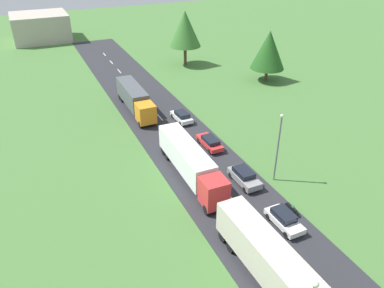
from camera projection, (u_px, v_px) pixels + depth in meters
name	position (u px, v px, depth m)	size (l,w,h in m)	color
road	(230.00, 197.00, 38.76)	(10.00, 140.00, 0.06)	#2B2B30
lane_marking_centre	(248.00, 216.00, 36.08)	(0.16, 122.24, 0.01)	white
truck_lead	(275.00, 267.00, 27.95)	(2.73, 14.09, 3.67)	white
truck_second	(190.00, 161.00, 40.87)	(2.70, 13.81, 3.57)	red
truck_third	(135.00, 98.00, 56.42)	(2.57, 12.75, 3.57)	orange
car_second	(284.00, 219.00, 34.63)	(1.84, 4.09, 1.46)	white
car_third	(244.00, 176.00, 40.55)	(1.93, 4.39, 1.56)	gray
car_fourth	(210.00, 142.00, 47.35)	(1.79, 4.59, 1.36)	red
car_fifth	(182.00, 116.00, 53.88)	(1.97, 4.29, 1.43)	white
motorcycle_courier	(292.00, 208.00, 36.39)	(0.28, 1.94, 0.91)	black
lamppost_second	(278.00, 145.00, 39.29)	(0.36, 0.36, 8.05)	slate
tree_birch	(269.00, 50.00, 66.33)	(6.15, 6.15, 9.10)	#513823
tree_maple	(185.00, 29.00, 73.71)	(6.33, 6.33, 10.79)	#513823
distant_building	(41.00, 27.00, 93.07)	(13.22, 12.16, 6.47)	#B2A899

